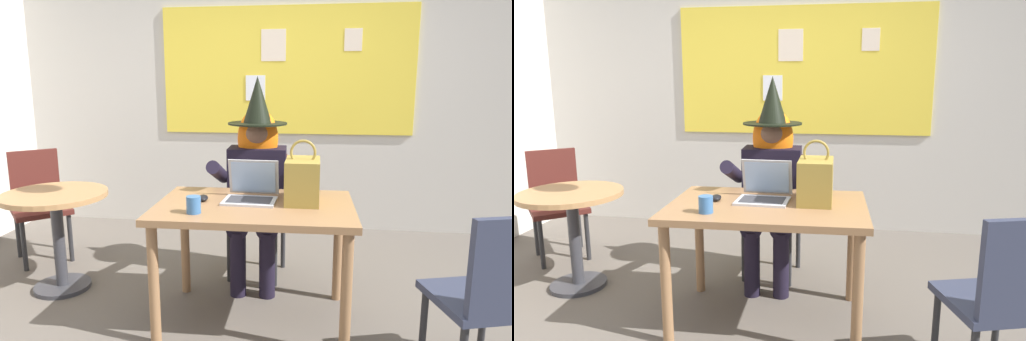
# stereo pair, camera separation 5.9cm
# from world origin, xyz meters

# --- Properties ---
(ground_plane) EXTENTS (24.00, 24.00, 0.00)m
(ground_plane) POSITION_xyz_m (0.00, 0.00, 0.00)
(ground_plane) COLOR #5B544C
(wall_back_bulletin) EXTENTS (5.42, 2.08, 2.71)m
(wall_back_bulletin) POSITION_xyz_m (-0.00, 2.04, 1.37)
(wall_back_bulletin) COLOR beige
(wall_back_bulletin) RESTS_ON ground
(desk_main) EXTENTS (1.18, 0.80, 0.74)m
(desk_main) POSITION_xyz_m (-0.05, 0.15, 0.64)
(desk_main) COLOR #8E6642
(desk_main) RESTS_ON ground
(chair_at_desk) EXTENTS (0.46, 0.46, 0.91)m
(chair_at_desk) POSITION_xyz_m (-0.12, 0.89, 0.51)
(chair_at_desk) COLOR #4C1E19
(chair_at_desk) RESTS_ON ground
(person_costumed) EXTENTS (0.61, 0.69, 1.49)m
(person_costumed) POSITION_xyz_m (-0.12, 0.77, 0.81)
(person_costumed) COLOR black
(person_costumed) RESTS_ON ground
(laptop) EXTENTS (0.32, 0.30, 0.24)m
(laptop) POSITION_xyz_m (-0.08, 0.23, 0.80)
(laptop) COLOR #B7B7BC
(laptop) RESTS_ON desk_main
(computer_mouse) EXTENTS (0.08, 0.12, 0.03)m
(computer_mouse) POSITION_xyz_m (-0.37, 0.18, 0.76)
(computer_mouse) COLOR black
(computer_mouse) RESTS_ON desk_main
(handbag) EXTENTS (0.20, 0.30, 0.38)m
(handbag) POSITION_xyz_m (0.23, 0.23, 0.88)
(handbag) COLOR olive
(handbag) RESTS_ON desk_main
(coffee_mug) EXTENTS (0.08, 0.08, 0.09)m
(coffee_mug) POSITION_xyz_m (-0.36, -0.08, 0.79)
(coffee_mug) COLOR #336099
(coffee_mug) RESTS_ON desk_main
(side_table_round) EXTENTS (0.70, 0.70, 0.70)m
(side_table_round) POSITION_xyz_m (-1.47, 0.38, 0.52)
(side_table_round) COLOR #A37547
(side_table_round) RESTS_ON ground
(chair_spare_by_window) EXTENTS (0.59, 0.59, 0.89)m
(chair_spare_by_window) POSITION_xyz_m (-1.96, 0.93, 0.50)
(chair_spare_by_window) COLOR #4C1E19
(chair_spare_by_window) RESTS_ON ground
(chair_extra_corner) EXTENTS (0.52, 0.52, 0.89)m
(chair_extra_corner) POSITION_xyz_m (1.12, -0.34, 0.50)
(chair_extra_corner) COLOR #2D3347
(chair_extra_corner) RESTS_ON ground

